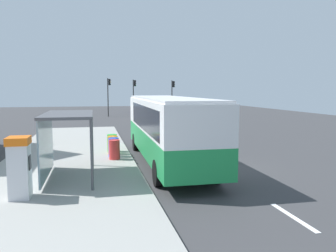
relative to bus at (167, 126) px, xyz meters
The scene contains 23 objects.
ground_plane 12.73m from the bus, 82.19° to the left, with size 56.00×92.00×0.04m, color #38383A.
sidewalk_platform 5.03m from the bus, behind, with size 6.20×30.00×0.18m, color #999993.
lane_stripe_seg_0 7.99m from the bus, 75.39° to the right, with size 0.16×2.20×0.01m, color silver.
lane_stripe_seg_1 3.69m from the bus, 52.15° to the right, with size 0.16×2.20×0.01m, color silver.
lane_stripe_seg_2 3.65m from the bus, 51.60° to the left, with size 0.16×2.20×0.01m, color silver.
lane_stripe_seg_3 7.94m from the bus, 75.30° to the left, with size 0.16×2.20×0.01m, color silver.
lane_stripe_seg_4 12.76m from the bus, 81.06° to the left, with size 0.16×2.20×0.01m, color silver.
lane_stripe_seg_5 17.68m from the bus, 83.60° to the left, with size 0.16×2.20×0.01m, color silver.
lane_stripe_seg_6 22.64m from the bus, 85.01° to the left, with size 0.16×2.20×0.01m, color silver.
lane_stripe_seg_7 27.61m from the bus, 85.92° to the left, with size 0.16×2.20×0.01m, color silver.
bus is the anchor object (origin of this frame).
white_van 24.23m from the bus, 80.71° to the left, with size 2.17×5.26×2.30m.
sedan_near 30.40m from the bus, 82.41° to the left, with size 2.01×4.48×1.52m.
sedan_far 38.03m from the bus, 83.94° to the left, with size 1.97×4.46×1.52m.
ticket_machine 7.40m from the bus, 141.18° to the right, with size 0.66×0.76×1.94m.
recycling_bin_red 2.84m from the bus, 164.30° to the left, with size 0.52×0.52×0.95m, color red.
recycling_bin_blue 3.09m from the bus, 150.65° to the left, with size 0.52×0.52×0.95m, color blue.
recycling_bin_orange 3.47m from the bus, 139.85° to the left, with size 0.52×0.52×0.95m, color orange.
recycling_bin_green 3.93m from the bus, 131.63° to the left, with size 0.52×0.52×0.95m, color green.
traffic_light_near_side 29.91m from the bus, 76.03° to the left, with size 0.49×0.28×4.83m.
traffic_light_far_side 29.87m from the bus, 92.67° to the left, with size 0.49×0.28×5.09m.
traffic_light_median 30.70m from the bus, 86.05° to the left, with size 0.49×0.28×4.97m.
bus_shelter 5.27m from the bus, 153.30° to the right, with size 1.80×4.00×2.50m.
Camera 1 is at (-5.17, -14.06, 3.56)m, focal length 35.70 mm.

